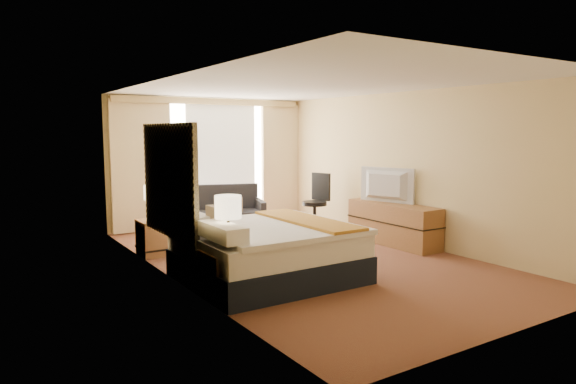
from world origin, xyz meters
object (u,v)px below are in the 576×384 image
nightstand_left (225,275)px  floor_lamp (157,165)px  television (384,185)px  lamp_left (228,208)px  nightstand_right (154,238)px  loveseat (225,217)px  desk_chair (317,205)px  lamp_right (152,193)px  media_dresser (393,224)px  bed (267,251)px

nightstand_left → floor_lamp: size_ratio=0.29×
floor_lamp → television: (3.15, -2.56, -0.33)m
floor_lamp → lamp_left: floor_lamp is taller
nightstand_right → floor_lamp: size_ratio=0.29×
loveseat → floor_lamp: floor_lamp is taller
desk_chair → lamp_left: lamp_left is taller
nightstand_left → lamp_right: size_ratio=1.00×
nightstand_right → lamp_left: size_ratio=0.85×
media_dresser → desk_chair: size_ratio=1.61×
nightstand_right → floor_lamp: floor_lamp is taller
bed → lamp_left: 1.09m
television → floor_lamp: bearing=35.8°
loveseat → lamp_right: size_ratio=2.94×
loveseat → floor_lamp: 1.63m
nightstand_right → lamp_right: 0.70m
lamp_left → lamp_right: size_ratio=1.17×
nightstand_right → lamp_right: (-0.02, -0.03, 0.70)m
loveseat → nightstand_left: bearing=-97.0°
bed → television: bearing=16.6°
bed → lamp_left: bearing=-152.1°
nightstand_right → media_dresser: 3.97m
nightstand_right → desk_chair: size_ratio=0.49×
bed → desk_chair: bearing=43.4°
nightstand_left → television: size_ratio=0.53×
nightstand_left → floor_lamp: floor_lamp is taller
loveseat → lamp_left: bearing=-96.2°
nightstand_left → lamp_right: 2.57m
lamp_left → media_dresser: bearing=16.1°
lamp_left → desk_chair: bearing=40.4°
nightstand_left → lamp_right: (-0.02, 2.47, 0.70)m
nightstand_left → bed: (0.81, 0.40, 0.10)m
loveseat → lamp_left: lamp_left is taller
media_dresser → television: (-0.05, 0.20, 0.65)m
loveseat → desk_chair: desk_chair is taller
nightstand_right → floor_lamp: bearing=68.8°
media_dresser → lamp_right: (-3.72, 1.42, 0.63)m
lamp_right → nightstand_right: bearing=57.1°
desk_chair → television: size_ratio=1.07×
nightstand_left → floor_lamp: 3.98m
bed → television: 3.03m
bed → floor_lamp: bearing=95.1°
lamp_left → floor_lamp: bearing=83.3°
desk_chair → lamp_left: bearing=-154.3°
bed → lamp_right: bearing=111.7°
media_dresser → desk_chair: (-0.35, 1.75, 0.15)m
media_dresser → lamp_left: (-3.64, -1.05, 0.70)m
media_dresser → lamp_right: bearing=159.0°
nightstand_left → desk_chair: 4.37m
bed → floor_lamp: floor_lamp is taller
lamp_right → television: 3.87m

